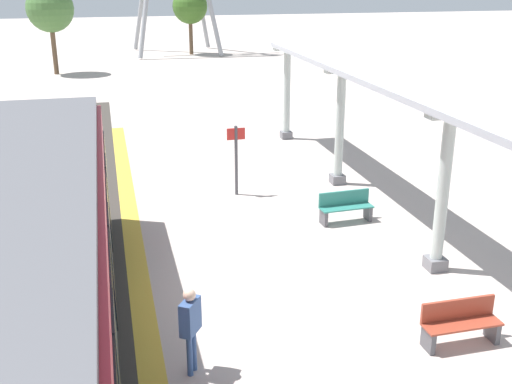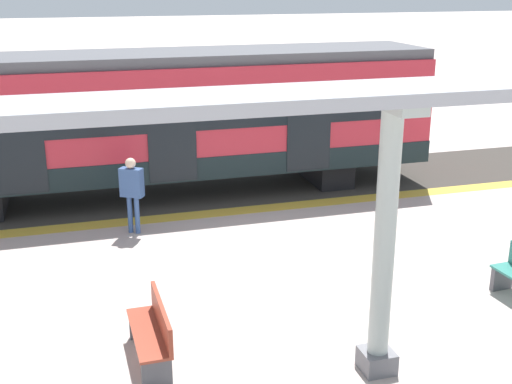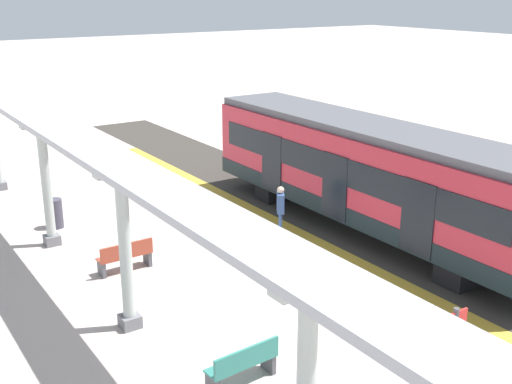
{
  "view_description": "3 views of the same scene",
  "coord_description": "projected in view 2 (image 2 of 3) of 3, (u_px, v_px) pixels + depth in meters",
  "views": [
    {
      "loc": [
        -3.9,
        -11.83,
        6.61
      ],
      "look_at": [
        -0.83,
        0.76,
        1.99
      ],
      "focal_mm": 43.61,
      "sensor_mm": 36.0,
      "label": 1
    },
    {
      "loc": [
        10.29,
        -3.85,
        5.11
      ],
      "look_at": [
        -1.34,
        -0.42,
        1.16
      ],
      "focal_mm": 45.88,
      "sensor_mm": 36.0,
      "label": 2
    },
    {
      "loc": [
        8.08,
        12.27,
        7.4
      ],
      "look_at": [
        -0.94,
        -1.23,
        2.18
      ],
      "focal_mm": 44.68,
      "sensor_mm": 36.0,
      "label": 3
    }
  ],
  "objects": [
    {
      "name": "tactile_edge_strip",
      "position": [
        247.0,
        210.0,
        15.2
      ],
      "size": [
        0.49,
        31.86,
        0.01
      ],
      "primitive_type": "cube",
      "color": "gold",
      "rests_on": "ground"
    },
    {
      "name": "train_near_carriage",
      "position": [
        163.0,
        121.0,
        15.88
      ],
      "size": [
        2.65,
        13.2,
        3.48
      ],
      "color": "#BF2836",
      "rests_on": "ground"
    },
    {
      "name": "canopy_beam",
      "position": [
        391.0,
        93.0,
        7.79
      ],
      "size": [
        1.2,
        25.76,
        0.16
      ],
      "primitive_type": "cube",
      "color": "#A8AAB2",
      "rests_on": "canopy_pillar_nearest"
    },
    {
      "name": "canopy_pillar_third",
      "position": [
        384.0,
        242.0,
        8.39
      ],
      "size": [
        1.1,
        0.44,
        3.74
      ],
      "color": "slate",
      "rests_on": "ground"
    },
    {
      "name": "passenger_waiting_near_edge",
      "position": [
        132.0,
        187.0,
        13.53
      ],
      "size": [
        0.43,
        0.51,
        1.63
      ],
      "color": "#355186",
      "rests_on": "ground"
    },
    {
      "name": "ground_plane",
      "position": [
        298.0,
        271.0,
        12.01
      ],
      "size": [
        176.0,
        176.0,
        0.0
      ],
      "primitive_type": "plane",
      "color": "#B3A49C"
    },
    {
      "name": "trackbed",
      "position": [
        228.0,
        187.0,
        16.88
      ],
      "size": [
        3.2,
        43.86,
        0.01
      ],
      "primitive_type": "cube",
      "color": "#38332D",
      "rests_on": "ground"
    },
    {
      "name": "bench_near_end",
      "position": [
        154.0,
        332.0,
        9.09
      ],
      "size": [
        1.51,
        0.46,
        0.86
      ],
      "color": "#973A27",
      "rests_on": "ground"
    }
  ]
}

